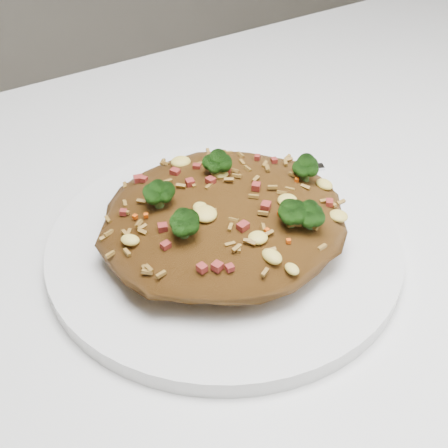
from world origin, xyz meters
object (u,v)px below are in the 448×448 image
at_px(plate, 224,245).
at_px(fork, 246,176).
at_px(dining_table, 290,324).
at_px(fried_rice, 225,211).

relative_size(plate, fork, 1.79).
relative_size(dining_table, fried_rice, 6.15).
bearing_deg(fork, dining_table, -75.71).
height_order(fried_rice, fork, fried_rice).
bearing_deg(dining_table, fork, 83.89).
distance_m(plate, fried_rice, 0.04).
bearing_deg(fried_rice, plate, 127.63).
xyz_separation_m(fried_rice, fork, (0.06, 0.06, -0.03)).
height_order(plate, fork, fork).
bearing_deg(plate, fried_rice, -52.37).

